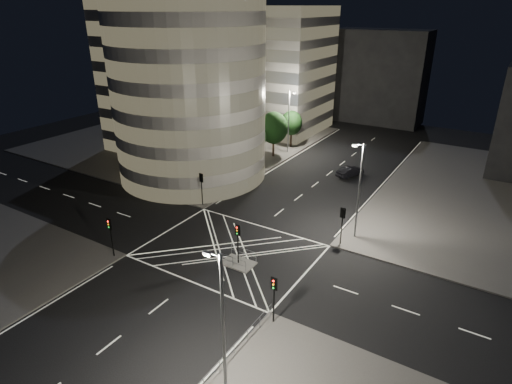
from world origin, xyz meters
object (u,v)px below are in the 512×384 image
Objects in this scene: traffic_signal_island at (238,237)px; street_lamp_left_far at (289,120)px; central_island at (238,263)px; sedan at (350,171)px; street_lamp_left_near at (222,149)px; traffic_signal_fr at (342,219)px; traffic_signal_nr at (274,291)px; traffic_signal_nl at (110,230)px; street_lamp_right_near at (222,323)px; traffic_signal_fl at (201,183)px; street_lamp_right_far at (359,189)px.

traffic_signal_island is 0.40× the size of street_lamp_left_far.
street_lamp_left_far is at bearing 109.95° from central_island.
traffic_signal_island reaches higher than sedan.
street_lamp_left_near is (-11.44, 13.50, 2.63)m from traffic_signal_island.
traffic_signal_fr is 1.00× the size of traffic_signal_island.
traffic_signal_nr is 0.93× the size of sedan.
traffic_signal_nl is 1.00× the size of traffic_signal_nr.
traffic_signal_nr is at bearing -45.87° from street_lamp_left_near.
traffic_signal_nr is 0.40× the size of street_lamp_right_near.
traffic_signal_nr is at bearing -37.69° from traffic_signal_fl.
street_lamp_right_far is at bearing 40.91° from traffic_signal_nl.
street_lamp_right_far reaches higher than sedan.
street_lamp_left_far is at bearing 2.99° from sedan.
traffic_signal_fl is at bearing 142.31° from traffic_signal_nr.
central_island is at bearing -70.05° from street_lamp_left_far.
street_lamp_right_near is at bearing -88.25° from traffic_signal_fr.
central_island is 13.98m from street_lamp_right_far.
street_lamp_left_near is at bearing 134.13° from traffic_signal_nr.
street_lamp_right_far is (7.44, 10.50, 5.47)m from central_island.
traffic_signal_island is at bearing -129.33° from traffic_signal_fr.
street_lamp_right_near is at bearing -48.76° from traffic_signal_fl.
traffic_signal_island reaches higher than central_island.
traffic_signal_nl is 19.78m from street_lamp_right_near.
street_lamp_left_near is 1.00× the size of street_lamp_right_far.
street_lamp_right_near is at bearing -90.00° from street_lamp_right_far.
traffic_signal_fr is at bearing 0.00° from traffic_signal_fl.
street_lamp_right_far is (0.64, 15.80, 2.63)m from traffic_signal_nr.
traffic_signal_fl is at bearing 142.46° from traffic_signal_island.
traffic_signal_fr is at bearing -51.83° from street_lamp_left_far.
street_lamp_right_far is at bearing 6.88° from traffic_signal_fl.
sedan is (-6.59, 16.44, -4.83)m from street_lamp_right_far.
street_lamp_right_near reaches higher than traffic_signal_fl.
street_lamp_left_far is 47.88m from street_lamp_right_near.
traffic_signal_fr is 29.63m from street_lamp_left_far.
street_lamp_left_near is (-18.24, 18.80, 2.63)m from traffic_signal_nr.
traffic_signal_fl is 0.40× the size of street_lamp_left_near.
street_lamp_left_far is 1.00× the size of street_lamp_right_near.
central_island is at bearing 26.14° from traffic_signal_nl.
traffic_signal_island is (10.80, -8.30, 0.00)m from traffic_signal_fl.
traffic_signal_island is at bearing 142.07° from traffic_signal_nr.
street_lamp_right_far is 23.00m from street_lamp_right_near.
central_island is 33.95m from street_lamp_left_far.
traffic_signal_nr is 0.40× the size of street_lamp_right_far.
street_lamp_left_far reaches higher than traffic_signal_island.
traffic_signal_nl is 0.40× the size of street_lamp_left_far.
street_lamp_right_far reaches higher than traffic_signal_fr.
street_lamp_left_far is 2.33× the size of sedan.
central_island is at bearing 142.07° from traffic_signal_nr.
street_lamp_left_far is (-0.64, 23.20, 2.63)m from traffic_signal_fl.
traffic_signal_nl is at bearing -88.06° from street_lamp_left_near.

